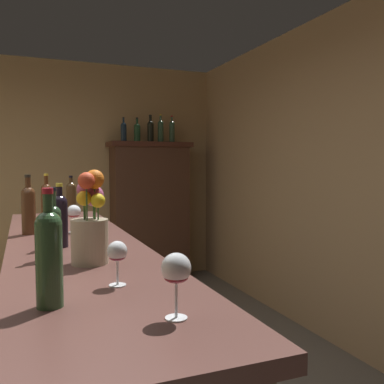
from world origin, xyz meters
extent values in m
cube|color=tan|center=(2.67, 0.00, 1.35)|extent=(0.12, 6.06, 2.70)
cube|color=brown|center=(0.52, -0.14, 0.51)|extent=(0.56, 2.77, 1.02)
cube|color=brown|center=(0.52, -0.14, 1.05)|extent=(0.64, 2.88, 0.05)
cube|color=#45291C|center=(1.74, 2.72, 0.87)|extent=(0.92, 0.38, 1.74)
cube|color=#432218|center=(1.74, 2.72, 1.71)|extent=(1.00, 0.44, 0.06)
cylinder|color=#4B2813|center=(0.44, 0.92, 1.18)|extent=(0.08, 0.08, 0.22)
sphere|color=#4B2813|center=(0.44, 0.92, 1.29)|extent=(0.08, 0.08, 0.08)
cylinder|color=#4B2813|center=(0.44, 0.92, 1.34)|extent=(0.03, 0.03, 0.10)
cylinder|color=gold|center=(0.44, 0.92, 1.39)|extent=(0.03, 0.03, 0.02)
cylinder|color=#2F4E2D|center=(0.35, -1.07, 1.19)|extent=(0.07, 0.07, 0.23)
sphere|color=#2F4E2D|center=(0.35, -1.07, 1.31)|extent=(0.07, 0.07, 0.07)
cylinder|color=#2F4E2D|center=(0.35, -1.07, 1.35)|extent=(0.03, 0.03, 0.08)
cylinder|color=#B71F2C|center=(0.35, -1.07, 1.40)|extent=(0.03, 0.03, 0.02)
cylinder|color=#28462A|center=(0.40, -0.44, 1.17)|extent=(0.06, 0.06, 0.19)
sphere|color=#28462A|center=(0.40, -0.44, 1.26)|extent=(0.06, 0.06, 0.06)
cylinder|color=#28462A|center=(0.40, -0.44, 1.31)|extent=(0.03, 0.03, 0.09)
cylinder|color=black|center=(0.40, -0.44, 1.37)|extent=(0.03, 0.03, 0.02)
cylinder|color=#432F18|center=(0.63, 1.09, 1.18)|extent=(0.07, 0.07, 0.22)
sphere|color=#432F18|center=(0.63, 1.09, 1.29)|extent=(0.07, 0.07, 0.07)
cylinder|color=#432F18|center=(0.63, 1.09, 1.33)|extent=(0.03, 0.03, 0.07)
cylinder|color=black|center=(0.63, 1.09, 1.37)|extent=(0.03, 0.03, 0.02)
cylinder|color=black|center=(0.45, -0.20, 1.18)|extent=(0.07, 0.07, 0.21)
sphere|color=black|center=(0.45, -0.20, 1.29)|extent=(0.07, 0.07, 0.07)
cylinder|color=black|center=(0.45, -0.20, 1.33)|extent=(0.03, 0.03, 0.08)
cylinder|color=gold|center=(0.45, -0.20, 1.37)|extent=(0.03, 0.03, 0.02)
cylinder|color=#492A17|center=(0.31, 0.25, 1.19)|extent=(0.08, 0.08, 0.23)
sphere|color=#492A17|center=(0.31, 0.25, 1.31)|extent=(0.08, 0.08, 0.08)
cylinder|color=#492A17|center=(0.31, 0.25, 1.35)|extent=(0.03, 0.03, 0.09)
cylinder|color=black|center=(0.31, 0.25, 1.40)|extent=(0.03, 0.03, 0.02)
cylinder|color=white|center=(0.57, -0.94, 1.07)|extent=(0.06, 0.06, 0.00)
cylinder|color=white|center=(0.57, -0.94, 1.12)|extent=(0.01, 0.01, 0.08)
ellipsoid|color=white|center=(0.57, -0.94, 1.19)|extent=(0.07, 0.07, 0.07)
ellipsoid|color=maroon|center=(0.57, -0.94, 1.17)|extent=(0.05, 0.05, 0.03)
cylinder|color=white|center=(0.56, 0.22, 1.07)|extent=(0.06, 0.06, 0.00)
cylinder|color=white|center=(0.56, 0.22, 1.12)|extent=(0.01, 0.01, 0.08)
ellipsoid|color=white|center=(0.56, 0.22, 1.20)|extent=(0.08, 0.08, 0.07)
ellipsoid|color=maroon|center=(0.56, 0.22, 1.18)|extent=(0.07, 0.07, 0.03)
cylinder|color=white|center=(0.65, -1.29, 1.07)|extent=(0.06, 0.06, 0.00)
cylinder|color=white|center=(0.65, -1.29, 1.12)|extent=(0.01, 0.01, 0.09)
ellipsoid|color=white|center=(0.65, -1.29, 1.21)|extent=(0.08, 0.08, 0.08)
ellipsoid|color=maroon|center=(0.65, -1.29, 1.18)|extent=(0.06, 0.06, 0.03)
cylinder|color=tan|center=(0.53, -0.59, 1.16)|extent=(0.15, 0.15, 0.18)
cylinder|color=#38602D|center=(0.55, -0.59, 1.30)|extent=(0.01, 0.01, 0.23)
sphere|color=orange|center=(0.55, -0.59, 1.41)|extent=(0.08, 0.08, 0.08)
cylinder|color=#38602D|center=(0.55, -0.56, 1.26)|extent=(0.01, 0.01, 0.16)
sphere|color=#B95083|center=(0.55, -0.56, 1.34)|extent=(0.09, 0.09, 0.09)
cylinder|color=#38602D|center=(0.52, -0.57, 1.28)|extent=(0.01, 0.01, 0.19)
sphere|color=#BD537C|center=(0.52, -0.57, 1.37)|extent=(0.06, 0.06, 0.06)
cylinder|color=#38602D|center=(0.51, -0.60, 1.26)|extent=(0.01, 0.01, 0.16)
sphere|color=yellow|center=(0.51, -0.60, 1.34)|extent=(0.06, 0.06, 0.06)
cylinder|color=#38602D|center=(0.52, -0.63, 1.29)|extent=(0.01, 0.01, 0.23)
sphere|color=#D34324|center=(0.52, -0.63, 1.41)|extent=(0.07, 0.07, 0.07)
cylinder|color=#38602D|center=(0.56, -0.62, 1.25)|extent=(0.01, 0.01, 0.15)
sphere|color=yellow|center=(0.56, -0.62, 1.33)|extent=(0.06, 0.06, 0.06)
cylinder|color=white|center=(0.71, 0.75, 1.08)|extent=(0.16, 0.16, 0.01)
cylinder|color=#17283A|center=(1.42, 2.72, 1.83)|extent=(0.07, 0.07, 0.19)
sphere|color=#17283A|center=(1.42, 2.72, 1.93)|extent=(0.07, 0.07, 0.07)
cylinder|color=#17283A|center=(1.42, 2.72, 1.97)|extent=(0.02, 0.02, 0.09)
cylinder|color=black|center=(1.42, 2.72, 2.02)|extent=(0.03, 0.03, 0.02)
cylinder|color=#1B3F25|center=(1.59, 2.72, 1.83)|extent=(0.08, 0.08, 0.18)
sphere|color=#1B3F25|center=(1.59, 2.72, 1.92)|extent=(0.08, 0.08, 0.08)
cylinder|color=#1B3F25|center=(1.59, 2.72, 1.97)|extent=(0.03, 0.03, 0.10)
cylinder|color=black|center=(1.59, 2.72, 2.03)|extent=(0.03, 0.03, 0.02)
cylinder|color=black|center=(1.75, 2.72, 1.85)|extent=(0.08, 0.08, 0.22)
sphere|color=black|center=(1.75, 2.72, 1.96)|extent=(0.08, 0.08, 0.08)
cylinder|color=black|center=(1.75, 2.72, 2.01)|extent=(0.03, 0.03, 0.10)
cylinder|color=black|center=(1.75, 2.72, 2.06)|extent=(0.04, 0.04, 0.02)
cylinder|color=#2A4831|center=(1.89, 2.72, 1.86)|extent=(0.07, 0.07, 0.23)
sphere|color=#2A4831|center=(1.89, 2.72, 1.97)|extent=(0.07, 0.07, 0.07)
cylinder|color=#2A4831|center=(1.89, 2.72, 2.02)|extent=(0.02, 0.02, 0.10)
cylinder|color=gold|center=(1.89, 2.72, 2.08)|extent=(0.03, 0.03, 0.02)
cylinder|color=#2B4633|center=(2.03, 2.72, 1.85)|extent=(0.07, 0.07, 0.23)
sphere|color=#2B4633|center=(2.03, 2.72, 1.97)|extent=(0.07, 0.07, 0.07)
cylinder|color=#2B4633|center=(2.03, 2.72, 2.02)|extent=(0.02, 0.02, 0.09)
cylinder|color=#A8181B|center=(2.03, 2.72, 2.07)|extent=(0.03, 0.03, 0.02)
camera|label=1|loc=(0.29, -2.29, 1.47)|focal=39.30mm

